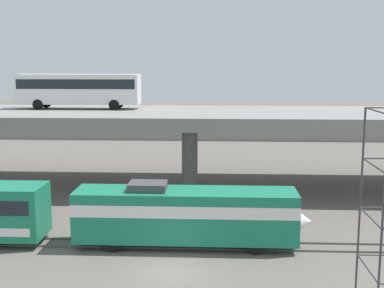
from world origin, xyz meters
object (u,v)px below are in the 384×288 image
at_px(parked_car_4, 15,119).
at_px(train_locomotive, 197,213).
at_px(transit_bus_on_overpass, 79,88).
at_px(parked_car_2, 56,119).
at_px(parked_car_3, 336,124).
at_px(parked_car_1, 276,120).
at_px(parked_car_0, 203,123).

bearing_deg(parked_car_4, train_locomotive, 122.30).
distance_m(transit_bus_on_overpass, parked_car_2, 39.13).
relative_size(transit_bus_on_overpass, parked_car_3, 2.84).
bearing_deg(parked_car_3, parked_car_1, -29.29).
distance_m(parked_car_1, parked_car_4, 44.33).
relative_size(parked_car_0, parked_car_1, 0.93).
distance_m(parked_car_2, parked_car_4, 6.86).
xyz_separation_m(transit_bus_on_overpass, parked_car_1, (23.53, 36.05, -7.10)).
xyz_separation_m(parked_car_0, parked_car_4, (-32.21, 3.67, 0.00)).
bearing_deg(transit_bus_on_overpass, parked_car_4, 121.10).
height_order(parked_car_0, parked_car_1, same).
relative_size(parked_car_1, parked_car_2, 0.98).
distance_m(parked_car_3, parked_car_4, 53.31).
relative_size(transit_bus_on_overpass, parked_car_2, 2.66).
distance_m(train_locomotive, parked_car_1, 55.12).
bearing_deg(transit_bus_on_overpass, parked_car_0, 69.60).
bearing_deg(train_locomotive, parked_car_1, 78.27).
height_order(train_locomotive, parked_car_1, train_locomotive).
distance_m(transit_bus_on_overpass, parked_car_1, 43.63).
height_order(parked_car_1, parked_car_4, same).
distance_m(parked_car_0, parked_car_2, 25.99).
height_order(transit_bus_on_overpass, parked_car_1, transit_bus_on_overpass).
xyz_separation_m(parked_car_0, parked_car_1, (12.09, 5.29, 0.00)).
relative_size(parked_car_2, parked_car_4, 1.08).
xyz_separation_m(parked_car_0, parked_car_3, (20.99, 0.30, -0.00)).
height_order(parked_car_1, parked_car_2, same).
bearing_deg(train_locomotive, parked_car_0, 91.05).
relative_size(parked_car_3, parked_car_4, 1.01).
bearing_deg(parked_car_1, train_locomotive, 78.27).
xyz_separation_m(train_locomotive, parked_car_2, (-26.39, 53.75, -0.02)).
bearing_deg(parked_car_4, transit_bus_on_overpass, 121.10).
distance_m(train_locomotive, parked_car_3, 52.94).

